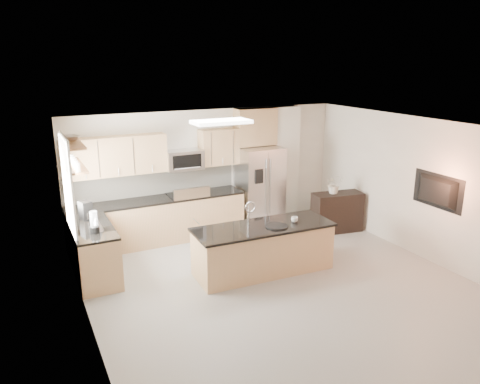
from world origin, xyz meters
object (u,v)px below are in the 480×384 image
kettle (97,223)px  television (434,192)px  credenza (337,212)px  range (188,215)px  bowl (69,137)px  flower_vase (335,179)px  refrigerator (259,187)px  coffee_maker (86,211)px  cup (294,219)px  blender (94,224)px  microwave (184,160)px  platter (277,226)px  island (263,249)px

kettle → television: (5.54, -1.81, 0.31)m
credenza → range: bearing=169.0°
bowl → flower_vase: (5.18, -0.27, -1.22)m
refrigerator → coffee_maker: (-3.75, -0.62, 0.19)m
television → range: bearing=48.4°
kettle → refrigerator: bearing=18.9°
cup → blender: (-3.27, 0.80, 0.18)m
refrigerator → cup: 2.21m
refrigerator → kettle: 3.90m
microwave → television: (3.51, -3.24, -0.28)m
cup → flower_vase: 2.10m
range → kettle: kettle is taller
refrigerator → platter: (-0.86, -2.23, -0.03)m
microwave → bowl: bowl is taller
microwave → blender: microwave is taller
refrigerator → platter: refrigerator is taller
kettle → bowl: size_ratio=0.70×
range → cup: 2.54m
refrigerator → blender: (-3.73, -1.35, 0.19)m
flower_vase → television: television is taller
bowl → flower_vase: bowl is taller
cup → coffee_maker: size_ratio=0.37×
cup → kettle: kettle is taller
range → island: (0.61, -2.13, -0.05)m
credenza → cup: bearing=-139.6°
microwave → cup: size_ratio=6.27×
range → platter: size_ratio=2.98×
blender → coffee_maker: blender is taller
credenza → bowl: 5.63m
range → coffee_maker: size_ratio=3.46×
range → platter: (0.80, -2.27, 0.38)m
credenza → blender: (-5.09, -0.32, 0.65)m
microwave → credenza: (3.01, -1.20, -1.20)m
coffee_maker → platter: bearing=-29.1°
range → flower_vase: (2.93, -1.04, 0.69)m
credenza → television: television is taller
kettle → flower_vase: 4.96m
kettle → coffee_maker: (-0.07, 0.65, 0.03)m
island → cup: bearing=-4.8°
island → coffee_maker: island is taller
platter → flower_vase: (2.13, 1.23, 0.30)m
island → television: 3.20m
cup → coffee_maker: 3.64m
microwave → island: size_ratio=0.31×
range → television: television is taller
island → cup: 0.75m
flower_vase → cup: bearing=-146.1°
coffee_maker → flower_vase: flower_vase is taller
blender → flower_vase: flower_vase is taller
bowl → television: 6.31m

